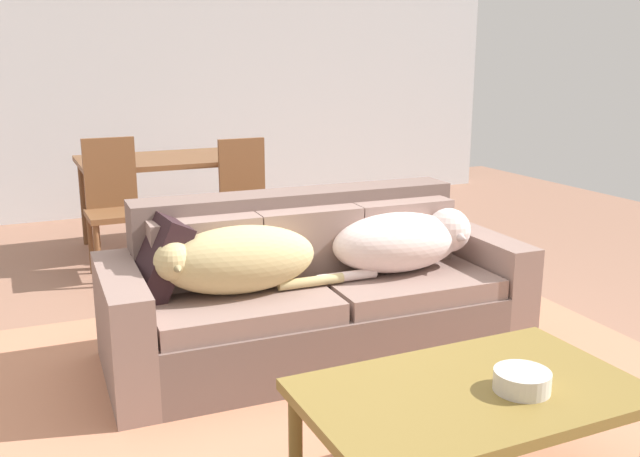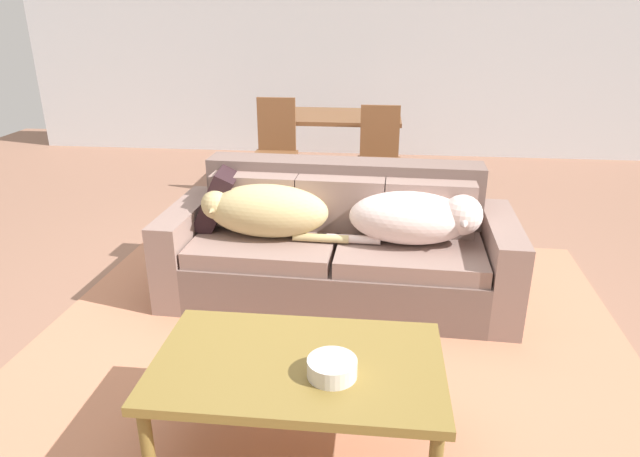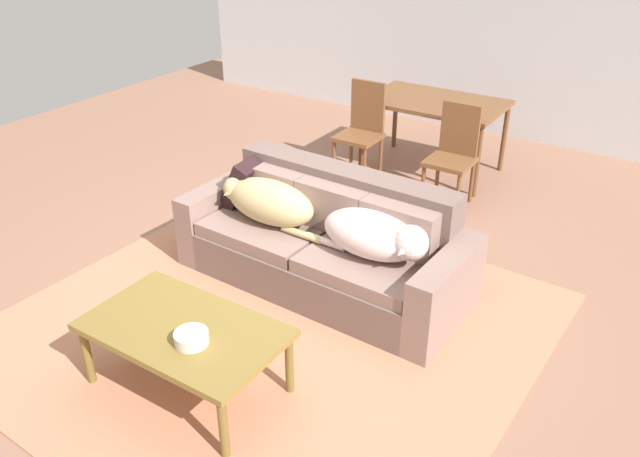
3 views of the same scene
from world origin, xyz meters
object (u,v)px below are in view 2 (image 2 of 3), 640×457
at_px(dog_on_left_cushion, 264,210).
at_px(coffee_table, 298,370).
at_px(dining_table, 334,121).
at_px(dining_chair_near_right, 379,153).
at_px(couch, 339,247).
at_px(dining_chair_near_left, 275,146).
at_px(dog_on_right_cushion, 416,218).
at_px(throw_pillow_by_left_arm, 219,198).
at_px(bowl_on_coffee_table, 332,368).

relative_size(dog_on_left_cushion, coffee_table, 0.80).
distance_m(dining_table, dining_chair_near_right, 0.78).
xyz_separation_m(couch, dog_on_left_cushion, (-0.45, -0.10, 0.27)).
distance_m(couch, dining_chair_near_left, 1.96).
height_order(couch, coffee_table, couch).
height_order(couch, dining_chair_near_left, dining_chair_near_left).
distance_m(couch, dining_table, 2.42).
distance_m(dog_on_right_cushion, throw_pillow_by_left_arm, 1.27).
bearing_deg(bowl_on_coffee_table, coffee_table, 150.22).
height_order(coffee_table, dining_chair_near_right, dining_chair_near_right).
relative_size(dog_on_right_cushion, dining_chair_near_right, 0.99).
height_order(dining_table, dining_chair_near_right, dining_chair_near_right).
bearing_deg(dog_on_left_cushion, dining_chair_near_left, 100.50).
relative_size(couch, bowl_on_coffee_table, 11.48).
distance_m(throw_pillow_by_left_arm, coffee_table, 1.68).
xyz_separation_m(dog_on_right_cushion, coffee_table, (-0.52, -1.31, -0.18)).
bearing_deg(dog_on_left_cushion, dog_on_right_cushion, 0.91).
height_order(couch, bowl_on_coffee_table, couch).
relative_size(dog_on_left_cushion, bowl_on_coffee_table, 4.82).
bearing_deg(dining_table, dog_on_left_cushion, -95.14).
bearing_deg(couch, dining_chair_near_left, 114.24).
bearing_deg(dining_chair_near_left, dining_chair_near_right, -2.20).
relative_size(couch, dog_on_right_cushion, 2.40).
bearing_deg(couch, dining_chair_near_right, 84.53).
bearing_deg(couch, coffee_table, -90.17).
height_order(throw_pillow_by_left_arm, dining_chair_near_left, dining_chair_near_left).
bearing_deg(throw_pillow_by_left_arm, dining_chair_near_right, 58.91).
height_order(throw_pillow_by_left_arm, dining_chair_near_right, dining_chair_near_right).
xyz_separation_m(coffee_table, dining_table, (-0.17, 3.81, 0.27)).
xyz_separation_m(coffee_table, dining_chair_near_left, (-0.68, 3.23, 0.13)).
xyz_separation_m(dog_on_right_cushion, dining_table, (-0.70, 2.50, 0.09)).
relative_size(dog_on_right_cushion, dining_chair_near_left, 0.94).
distance_m(bowl_on_coffee_table, dining_chair_near_left, 3.41).
relative_size(throw_pillow_by_left_arm, dining_chair_near_right, 0.42).
bearing_deg(dining_chair_near_left, bowl_on_coffee_table, -76.66).
distance_m(coffee_table, dining_chair_near_left, 3.30).
xyz_separation_m(bowl_on_coffee_table, dining_chair_near_right, (0.15, 3.28, 0.02)).
xyz_separation_m(dining_table, dining_chair_near_left, (-0.50, -0.58, -0.14)).
distance_m(bowl_on_coffee_table, dining_chair_near_right, 3.29).
bearing_deg(couch, dog_on_left_cushion, -165.50).
relative_size(dining_table, dining_chair_near_right, 1.46).
bearing_deg(bowl_on_coffee_table, throw_pillow_by_left_arm, 118.92).
xyz_separation_m(throw_pillow_by_left_arm, coffee_table, (0.73, -1.50, -0.20)).
bearing_deg(bowl_on_coffee_table, dining_chair_near_left, 103.91).
height_order(dog_on_left_cushion, dining_chair_near_left, dining_chair_near_left).
bearing_deg(dog_on_left_cushion, coffee_table, -71.25).
bearing_deg(dining_chair_near_right, coffee_table, -95.52).
distance_m(throw_pillow_by_left_arm, bowl_on_coffee_table, 1.81).
xyz_separation_m(couch, bowl_on_coffee_table, (0.09, -1.51, 0.16)).
bearing_deg(dining_chair_near_right, dining_table, 127.21).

